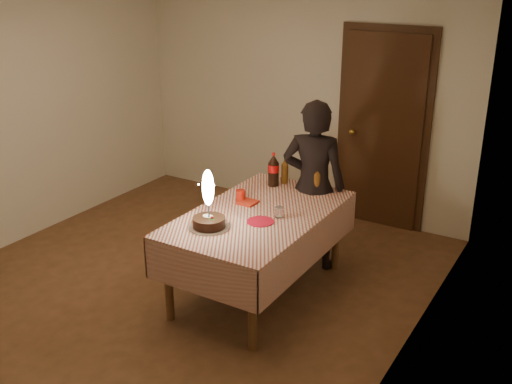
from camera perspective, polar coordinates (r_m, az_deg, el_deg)
ground at (r=5.45m, az=-7.23°, el=-8.76°), size 4.00×4.50×0.01m
room_shell at (r=4.89m, az=-7.25°, el=8.59°), size 4.04×4.54×2.62m
dining_table at (r=5.01m, az=0.30°, el=-3.02°), size 1.02×1.72×0.75m
birthday_cake at (r=4.67m, az=-4.52°, el=-1.95°), size 0.32×0.32×0.48m
red_plate at (r=4.80m, az=0.42°, el=-2.82°), size 0.22×0.22×0.01m
red_cup at (r=5.20m, az=-1.49°, el=-0.34°), size 0.08×0.08×0.10m
clear_cup at (r=4.87m, az=2.23°, el=-1.95°), size 0.07×0.07×0.09m
napkin_stack at (r=5.15m, az=-0.79°, el=-1.00°), size 0.15×0.15×0.02m
cola_bottle at (r=5.52m, az=1.68°, el=2.12°), size 0.10×0.10×0.32m
amber_bottle_left at (r=5.60m, az=2.76°, el=1.99°), size 0.06×0.06×0.25m
amber_bottle_right at (r=5.37m, az=5.83°, el=1.06°), size 0.06×0.06×0.25m
amber_bottle_mid at (r=5.50m, az=4.60°, el=1.58°), size 0.06×0.06×0.25m
photographer at (r=5.46m, az=5.49°, el=0.64°), size 0.65×0.51×1.59m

